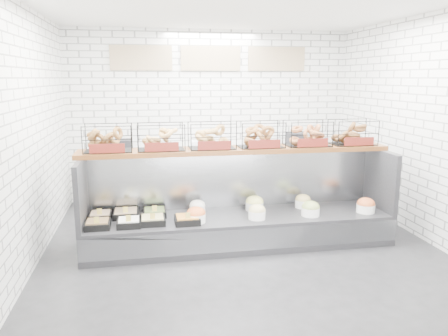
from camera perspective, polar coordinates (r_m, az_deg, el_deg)
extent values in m
plane|color=black|center=(5.64, 2.66, -10.93)|extent=(5.50, 5.50, 0.00)
cube|color=white|center=(7.93, -1.73, 6.88)|extent=(5.00, 0.02, 3.00)
cube|color=white|center=(5.27, -24.72, 3.36)|extent=(0.02, 5.50, 3.00)
cube|color=white|center=(6.30, 25.62, 4.48)|extent=(0.02, 5.50, 3.00)
cube|color=white|center=(5.27, 2.99, 20.78)|extent=(5.00, 5.50, 0.02)
cube|color=tan|center=(7.79, -10.77, 13.96)|extent=(1.05, 0.03, 0.42)
cube|color=tan|center=(7.88, -1.74, 14.12)|extent=(1.05, 0.03, 0.42)
cube|color=tan|center=(8.15, 6.89, 13.97)|extent=(1.05, 0.03, 0.42)
cube|color=black|center=(5.84, 2.01, -8.00)|extent=(4.00, 0.90, 0.40)
cube|color=#93969B|center=(5.43, 3.01, -9.32)|extent=(4.00, 0.03, 0.28)
cube|color=#93969B|center=(6.05, 1.23, -1.35)|extent=(4.00, 0.08, 0.80)
cube|color=black|center=(5.59, -18.10, -3.04)|extent=(0.06, 0.90, 0.80)
cube|color=black|center=(6.37, 19.63, -1.38)|extent=(0.06, 0.90, 0.80)
cube|color=black|center=(5.49, -16.17, -7.13)|extent=(0.29, 0.29, 0.08)
cube|color=brown|center=(5.48, -16.19, -6.78)|extent=(0.25, 0.25, 0.04)
cube|color=gold|center=(5.36, -16.33, -6.57)|extent=(0.06, 0.01, 0.08)
cube|color=black|center=(5.80, -15.83, -6.08)|extent=(0.27, 0.27, 0.08)
cube|color=tan|center=(5.79, -15.85, -5.75)|extent=(0.23, 0.23, 0.04)
cube|color=gold|center=(5.68, -15.97, -5.51)|extent=(0.06, 0.01, 0.08)
cube|color=black|center=(5.45, -12.31, -7.04)|extent=(0.28, 0.28, 0.08)
cube|color=white|center=(5.44, -12.33, -6.69)|extent=(0.24, 0.24, 0.04)
cube|color=gold|center=(5.33, -12.38, -6.47)|extent=(0.06, 0.01, 0.08)
cube|color=black|center=(5.81, -12.68, -5.87)|extent=(0.33, 0.33, 0.08)
cube|color=tan|center=(5.80, -12.69, -5.54)|extent=(0.28, 0.28, 0.04)
cube|color=gold|center=(5.68, -12.76, -5.35)|extent=(0.06, 0.01, 0.08)
cube|color=black|center=(5.49, -9.31, -6.80)|extent=(0.31, 0.31, 0.08)
cube|color=tan|center=(5.48, -9.32, -6.45)|extent=(0.26, 0.26, 0.04)
cube|color=gold|center=(5.36, -9.31, -6.25)|extent=(0.06, 0.01, 0.08)
cube|color=black|center=(5.79, -9.05, -5.82)|extent=(0.30, 0.30, 0.08)
cube|color=#7E9A4E|center=(5.78, -9.07, -5.48)|extent=(0.25, 0.25, 0.04)
cube|color=gold|center=(5.66, -9.06, -5.26)|extent=(0.06, 0.01, 0.08)
cube|color=black|center=(5.46, -4.82, -6.79)|extent=(0.31, 0.31, 0.08)
cube|color=orange|center=(5.45, -4.83, -6.44)|extent=(0.26, 0.26, 0.04)
cube|color=gold|center=(5.33, -4.72, -6.23)|extent=(0.06, 0.01, 0.08)
cylinder|color=white|center=(5.48, -3.66, -6.51)|extent=(0.24, 0.24, 0.11)
ellipsoid|color=#D5602D|center=(5.47, -3.66, -5.92)|extent=(0.24, 0.24, 0.17)
cylinder|color=white|center=(5.81, -3.49, -5.45)|extent=(0.21, 0.21, 0.11)
ellipsoid|color=white|center=(5.79, -3.50, -4.89)|extent=(0.21, 0.21, 0.15)
cylinder|color=white|center=(5.61, 4.33, -6.09)|extent=(0.22, 0.22, 0.11)
ellipsoid|color=#CBBA7D|center=(5.59, 4.34, -5.51)|extent=(0.22, 0.22, 0.15)
cylinder|color=white|center=(5.98, 4.01, -4.97)|extent=(0.25, 0.25, 0.11)
ellipsoid|color=#F7F67E|center=(5.96, 4.01, -4.41)|extent=(0.24, 0.24, 0.17)
cylinder|color=white|center=(5.84, 11.22, -5.59)|extent=(0.24, 0.24, 0.11)
ellipsoid|color=#85984D|center=(5.82, 11.25, -5.03)|extent=(0.23, 0.23, 0.16)
cylinder|color=white|center=(6.17, 10.25, -4.59)|extent=(0.21, 0.21, 0.11)
ellipsoid|color=#D3BD6C|center=(6.16, 10.27, -4.05)|extent=(0.21, 0.21, 0.15)
cylinder|color=white|center=(6.16, 18.01, -5.01)|extent=(0.24, 0.24, 0.11)
ellipsoid|color=#CB5B2B|center=(6.15, 18.05, -4.48)|extent=(0.24, 0.24, 0.17)
cube|color=#4F2911|center=(5.79, 1.62, 2.38)|extent=(4.10, 0.50, 0.06)
cube|color=black|center=(5.65, -14.93, 3.81)|extent=(0.60, 0.38, 0.34)
cube|color=#5E1811|center=(5.47, -15.03, 2.49)|extent=(0.42, 0.02, 0.11)
cube|color=black|center=(5.64, -8.24, 4.07)|extent=(0.60, 0.38, 0.34)
cube|color=#5E1811|center=(5.45, -8.13, 2.75)|extent=(0.42, 0.02, 0.11)
cube|color=black|center=(5.70, -1.61, 4.27)|extent=(0.60, 0.38, 0.34)
cube|color=#5E1811|center=(5.51, -1.28, 2.97)|extent=(0.42, 0.02, 0.11)
cube|color=black|center=(5.83, 4.80, 4.40)|extent=(0.60, 0.38, 0.34)
cube|color=#5E1811|center=(5.65, 5.32, 3.14)|extent=(0.42, 0.02, 0.11)
cube|color=black|center=(6.04, 10.85, 4.48)|extent=(0.60, 0.38, 0.34)
cube|color=#5E1811|center=(5.86, 11.52, 3.26)|extent=(0.42, 0.02, 0.11)
cube|color=black|center=(6.30, 16.45, 4.51)|extent=(0.60, 0.38, 0.34)
cube|color=#5E1811|center=(6.14, 17.24, 3.34)|extent=(0.42, 0.02, 0.11)
cube|color=#93969B|center=(7.78, -1.33, -1.05)|extent=(4.00, 0.60, 0.90)
cube|color=black|center=(7.63, -13.52, 2.74)|extent=(0.40, 0.30, 0.24)
cube|color=silver|center=(7.67, -3.05, 2.87)|extent=(0.35, 0.28, 0.18)
cylinder|color=#B8392E|center=(7.78, 3.76, 3.12)|extent=(0.09, 0.09, 0.22)
cube|color=black|center=(8.00, 9.43, 3.52)|extent=(0.30, 0.30, 0.30)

